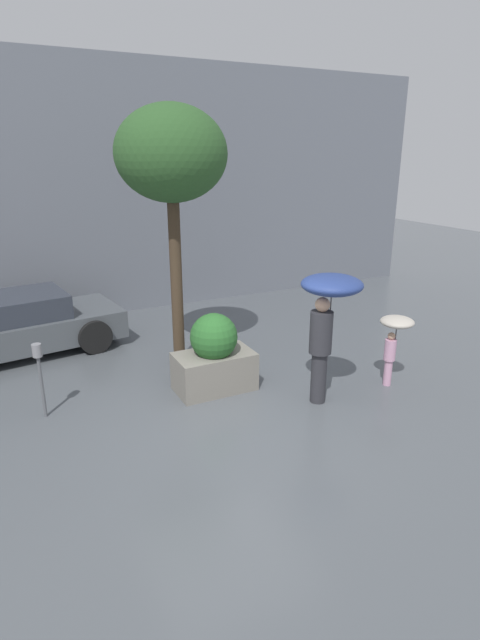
# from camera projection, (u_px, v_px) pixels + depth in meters

# --- Properties ---
(ground_plane) EXTENTS (40.00, 40.00, 0.00)m
(ground_plane) POSITION_uv_depth(u_px,v_px,m) (224.00, 428.00, 7.39)
(ground_plane) COLOR #51565B
(building_facade) EXTENTS (18.00, 0.30, 6.00)m
(building_facade) POSITION_uv_depth(u_px,v_px,m) (109.00, 191.00, 11.95)
(building_facade) COLOR slate
(building_facade) RESTS_ON ground
(planter_box) EXTENTS (1.33, 0.80, 1.36)m
(planter_box) POSITION_uv_depth(u_px,v_px,m) (214.00, 357.00, 8.42)
(planter_box) COLOR gray
(planter_box) RESTS_ON ground
(person_adult) EXTENTS (0.96, 0.96, 2.11)m
(person_adult) POSITION_uv_depth(u_px,v_px,m) (328.00, 307.00, 7.73)
(person_adult) COLOR #2D2D33
(person_adult) RESTS_ON ground
(person_child) EXTENTS (0.57, 0.57, 1.25)m
(person_child) POSITION_uv_depth(u_px,v_px,m) (395.00, 333.00, 8.48)
(person_child) COLOR #D199B7
(person_child) RESTS_ON ground
(parked_car_near) EXTENTS (4.04, 2.33, 1.21)m
(parked_car_near) POSITION_uv_depth(u_px,v_px,m) (22.00, 325.00, 10.04)
(parked_car_near) COLOR #4C5156
(parked_car_near) RESTS_ON ground
(street_tree) EXTENTS (1.92, 1.92, 4.68)m
(street_tree) POSITION_uv_depth(u_px,v_px,m) (171.00, 157.00, 8.46)
(street_tree) COLOR #423323
(street_tree) RESTS_ON ground
(parking_meter) EXTENTS (0.14, 0.14, 1.20)m
(parking_meter) POSITION_uv_depth(u_px,v_px,m) (39.00, 365.00, 7.44)
(parking_meter) COLOR #595B60
(parking_meter) RESTS_ON ground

